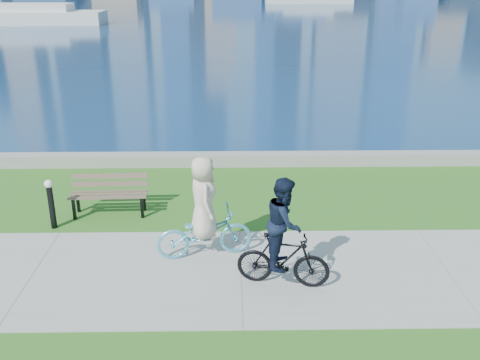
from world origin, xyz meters
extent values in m
plane|color=#255917|center=(0.00, 0.00, 0.00)|extent=(320.00, 320.00, 0.00)
cube|color=gray|center=(0.00, 0.00, 0.01)|extent=(80.00, 3.50, 0.02)
cube|color=gray|center=(0.00, 6.20, 0.17)|extent=(90.00, 0.50, 0.35)
cube|color=navy|center=(0.00, 72.00, 0.00)|extent=(320.00, 131.00, 0.01)
cube|color=silver|center=(-22.00, 51.59, 0.69)|extent=(15.99, 4.57, 1.37)
cube|color=silver|center=(-22.00, 51.59, 1.77)|extent=(9.14, 3.43, 0.80)
cube|color=silver|center=(13.65, 90.65, 0.65)|extent=(15.24, 4.35, 1.31)
cube|color=black|center=(-3.86, 2.50, 0.25)|extent=(0.07, 0.07, 0.51)
cube|color=black|center=(-2.28, 2.55, 0.25)|extent=(0.07, 0.07, 0.51)
cube|color=black|center=(-3.87, 2.90, 0.25)|extent=(0.07, 0.07, 0.51)
cube|color=black|center=(-2.29, 2.96, 0.25)|extent=(0.07, 0.07, 0.51)
cube|color=brown|center=(-3.07, 2.52, 0.53)|extent=(1.81, 0.17, 0.05)
cube|color=brown|center=(-3.07, 2.70, 0.53)|extent=(1.81, 0.17, 0.05)
cube|color=brown|center=(-3.08, 2.89, 0.53)|extent=(1.81, 0.17, 0.05)
cube|color=brown|center=(-3.08, 3.02, 0.68)|extent=(1.81, 0.13, 0.13)
cube|color=brown|center=(-3.08, 3.05, 0.87)|extent=(1.81, 0.13, 0.13)
cylinder|color=black|center=(-4.20, 2.05, 0.52)|extent=(0.13, 0.13, 1.03)
sphere|color=white|center=(-4.20, 2.05, 1.07)|extent=(0.19, 0.19, 0.19)
imported|color=#5ABCDB|center=(-0.72, 0.70, 0.53)|extent=(1.05, 2.04, 1.01)
imported|color=silver|center=(-0.72, 0.70, 1.30)|extent=(0.70, 0.93, 1.69)
imported|color=black|center=(0.76, -0.41, 0.53)|extent=(0.83, 1.77, 1.03)
imported|color=black|center=(0.76, -0.41, 1.29)|extent=(0.78, 0.92, 1.68)
camera|label=1|loc=(-0.16, -8.92, 5.45)|focal=40.00mm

